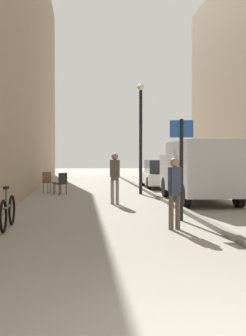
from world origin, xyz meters
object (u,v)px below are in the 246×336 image
bicycle_leaning (8,212)px  cafe_chair_by_doorway (48,181)px  parked_car (161,174)px  cafe_chair_near_window (61,182)px  delivery_van (199,169)px  pedestrian_main_foreground (175,188)px  street_sign_post (181,160)px  pedestrian_mid_block (115,175)px  lamp_post (141,131)px

bicycle_leaning → cafe_chair_by_doorway: size_ratio=1.88×
parked_car → cafe_chair_near_window: 6.12m
delivery_van → bicycle_leaning: size_ratio=2.85×
delivery_van → cafe_chair_near_window: (-5.07, 3.22, -0.63)m
pedestrian_main_foreground → bicycle_leaning: bearing=162.5°
delivery_van → parked_car: size_ratio=1.18×
pedestrian_main_foreground → street_sign_post: bearing=59.3°
pedestrian_mid_block → bicycle_leaning: 5.33m
pedestrian_main_foreground → cafe_chair_near_window: bearing=98.7°
pedestrian_mid_block → street_sign_post: 4.01m
street_sign_post → lamp_post: lamp_post is taller
pedestrian_main_foreground → lamp_post: (0.48, 8.53, 1.79)m
delivery_van → cafe_chair_by_doorway: (-5.71, 4.29, -0.63)m
street_sign_post → bicycle_leaning: size_ratio=1.47×
pedestrian_mid_block → parked_car: 7.73m
street_sign_post → cafe_chair_near_window: street_sign_post is taller
lamp_post → cafe_chair_near_window: bearing=179.1°
pedestrian_mid_block → lamp_post: size_ratio=0.37×
pedestrian_main_foreground → bicycle_leaning: 3.83m
bicycle_leaning → cafe_chair_by_doorway: bearing=89.1°
street_sign_post → lamp_post: 7.39m
street_sign_post → lamp_post: (0.02, 7.29, 1.18)m
delivery_van → bicycle_leaning: 7.70m
parked_car → lamp_post: (-1.61, -3.54, 2.01)m
cafe_chair_near_window → street_sign_post: bearing=-105.5°
pedestrian_main_foreground → parked_car: pedestrian_main_foreground is taller
pedestrian_mid_block → parked_car: pedestrian_mid_block is taller
parked_car → bicycle_leaning: size_ratio=2.42×
pedestrian_mid_block → cafe_chair_near_window: pedestrian_mid_block is taller
pedestrian_main_foreground → street_sign_post: 1.46m
cafe_chair_by_doorway → pedestrian_main_foreground: bearing=74.0°
pedestrian_mid_block → delivery_van: bearing=28.0°
pedestrian_main_foreground → cafe_chair_by_doorway: 10.30m
lamp_post → parked_car: bearing=65.6°
pedestrian_main_foreground → cafe_chair_by_doorway: pedestrian_main_foreground is taller
pedestrian_main_foreground → bicycle_leaning: (-3.75, 0.48, -0.55)m
parked_car → lamp_post: size_ratio=0.90×
pedestrian_mid_block → bicycle_leaning: (-2.82, -4.48, -0.63)m
parked_car → cafe_chair_near_window: size_ratio=4.56×
bicycle_leaning → cafe_chair_near_window: bearing=84.5°
pedestrian_mid_block → cafe_chair_near_window: (-2.00, 3.63, -0.47)m
delivery_van → lamp_post: lamp_post is taller
parked_car → pedestrian_mid_block: bearing=-110.3°
pedestrian_main_foreground → delivery_van: bearing=58.1°
parked_car → street_sign_post: street_sign_post is taller
delivery_van → cafe_chair_by_doorway: bearing=144.5°
delivery_van → cafe_chair_near_window: size_ratio=5.37×
pedestrian_main_foreground → delivery_van: size_ratio=0.32×
cafe_chair_by_doorway → pedestrian_mid_block: bearing=82.9°
pedestrian_main_foreground → delivery_van: 5.78m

